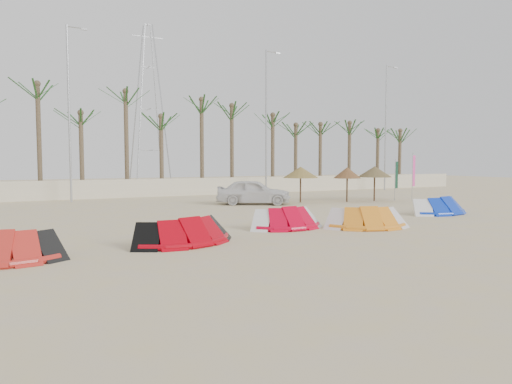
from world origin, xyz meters
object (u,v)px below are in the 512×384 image
kite_red_left (3,245)px  parasol_left (301,172)px  kite_orange (362,217)px  kite_red_mid (182,229)px  kite_red_right (284,217)px  kite_blue (435,205)px  parasol_mid (347,173)px  parasol_right (375,172)px  car (254,192)px

kite_red_left → parasol_left: size_ratio=1.40×
kite_red_left → kite_orange: bearing=2.4°
kite_red_mid → kite_red_right: (4.52, 1.30, -0.00)m
kite_red_mid → kite_blue: (13.79, 2.24, 0.00)m
parasol_mid → kite_red_mid: bearing=-146.2°
parasol_right → kite_blue: bearing=-106.7°
kite_blue → car: 10.17m
car → parasol_mid: bearing=-72.0°
kite_red_left → car: car is taller
parasol_left → car: (-3.18, 0.20, -1.14)m
parasol_left → car: parasol_left is taller
car → kite_red_mid: bearing=172.3°
kite_red_mid → kite_red_right: 4.70m
kite_orange → parasol_mid: size_ratio=1.60×
kite_red_mid → car: size_ratio=0.85×
kite_red_left → car: bearing=40.6°
parasol_right → car: (-7.99, 1.55, -1.15)m
kite_red_mid → kite_blue: same height
kite_red_left → car: (12.77, 10.93, 0.34)m
kite_red_left → kite_red_mid: same height
kite_red_left → kite_red_mid: 5.00m
kite_blue → parasol_left: (-2.81, 8.00, 1.47)m
kite_orange → kite_red_right: bearing=155.6°
parasol_mid → parasol_left: bearing=161.2°
kite_red_right → kite_blue: size_ratio=0.79×
kite_orange → kite_red_left: bearing=-177.6°
kite_red_right → parasol_mid: size_ratio=1.35×
parasol_left → parasol_mid: bearing=-18.8°
kite_red_left → parasol_mid: 21.25m
kite_orange → parasol_mid: bearing=54.6°
kite_blue → kite_red_left: bearing=-171.7°
kite_red_left → parasol_left: 19.28m
kite_red_mid → parasol_mid: (13.86, 9.27, 1.43)m
kite_red_right → kite_orange: bearing=-24.4°
kite_orange → car: 10.43m
kite_red_right → kite_orange: same height
kite_red_mid → parasol_left: parasol_left is taller
kite_orange → parasol_mid: parasol_mid is taller
kite_red_left → parasol_left: parasol_left is taller
kite_orange → kite_blue: size_ratio=0.93×
kite_blue → parasol_left: parasol_left is taller
kite_red_left → car: size_ratio=0.71×
parasol_right → car: 8.22m
kite_red_left → parasol_right: bearing=24.3°
kite_red_left → kite_red_right: (9.49, 1.79, 0.00)m
parasol_left → parasol_right: size_ratio=0.99×
kite_red_right → parasol_left: parasol_left is taller
kite_red_right → kite_blue: same height
kite_red_mid → parasol_left: size_ratio=1.67×
parasol_mid → parasol_right: 1.96m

